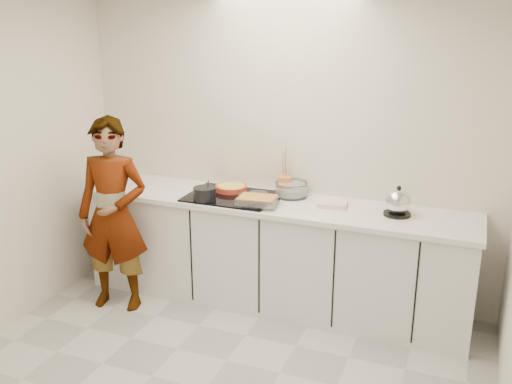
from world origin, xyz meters
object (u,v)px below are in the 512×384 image
at_px(saucepan, 205,193).
at_px(kettle, 398,203).
at_px(hob, 232,196).
at_px(baking_dish, 258,200).
at_px(mixing_bowl, 291,190).
at_px(cook, 113,215).
at_px(utensil_crock, 285,185).
at_px(tart_dish, 231,188).

distance_m(saucepan, kettle, 1.51).
bearing_deg(kettle, hob, -177.81).
bearing_deg(baking_dish, mixing_bowl, 62.27).
height_order(mixing_bowl, cook, cook).
relative_size(hob, utensil_crock, 4.82).
relative_size(hob, kettle, 2.72).
distance_m(mixing_bowl, cook, 1.47).
bearing_deg(mixing_bowl, kettle, -9.52).
distance_m(tart_dish, utensil_crock, 0.46).
relative_size(saucepan, kettle, 0.92).
distance_m(tart_dish, cook, 1.00).
xyz_separation_m(tart_dish, cook, (-0.78, -0.61, -0.15)).
bearing_deg(cook, utensil_crock, 20.11).
distance_m(saucepan, baking_dish, 0.44).
distance_m(tart_dish, kettle, 1.40).
xyz_separation_m(mixing_bowl, utensil_crock, (-0.08, 0.06, 0.02)).
xyz_separation_m(hob, kettle, (1.34, 0.05, 0.09)).
bearing_deg(tart_dish, saucepan, -107.85).
bearing_deg(mixing_bowl, hob, -156.30).
height_order(tart_dish, baking_dish, baking_dish).
relative_size(tart_dish, utensil_crock, 2.03).
bearing_deg(kettle, utensil_crock, 167.96).
relative_size(saucepan, mixing_bowl, 0.84).
bearing_deg(cook, mixing_bowl, 16.63).
bearing_deg(baking_dish, cook, -162.47).
bearing_deg(tart_dish, hob, -64.87).
bearing_deg(kettle, tart_dish, 176.88).
bearing_deg(baking_dish, hob, 155.36).
bearing_deg(hob, saucepan, -131.59).
height_order(saucepan, cook, cook).
distance_m(kettle, utensil_crock, 0.98).
distance_m(kettle, cook, 2.25).
height_order(kettle, utensil_crock, kettle).
xyz_separation_m(hob, saucepan, (-0.16, -0.18, 0.06)).
bearing_deg(tart_dish, baking_dish, -36.93).
distance_m(mixing_bowl, utensil_crock, 0.10).
distance_m(hob, mixing_bowl, 0.50).
relative_size(baking_dish, kettle, 1.28).
bearing_deg(mixing_bowl, cook, -152.15).
bearing_deg(saucepan, mixing_bowl, 31.66).
relative_size(saucepan, utensil_crock, 1.62).
bearing_deg(kettle, mixing_bowl, 170.48).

